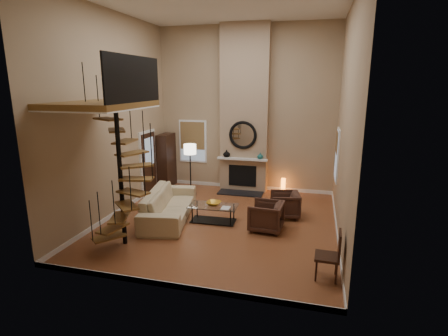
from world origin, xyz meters
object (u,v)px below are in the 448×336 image
(armchair_near, at_px, (287,205))
(side_chair, at_px, (332,253))
(coffee_table, at_px, (213,211))
(floor_lamp, at_px, (190,153))
(sofa, at_px, (169,204))
(hutch, at_px, (167,160))
(accent_lamp, at_px, (283,186))
(armchair_far, at_px, (269,217))

(armchair_near, bearing_deg, side_chair, 7.48)
(coffee_table, bearing_deg, side_chair, -35.93)
(floor_lamp, height_order, side_chair, floor_lamp)
(sofa, bearing_deg, hutch, 13.88)
(coffee_table, bearing_deg, sofa, -176.81)
(coffee_table, xyz_separation_m, accent_lamp, (1.57, 2.99, -0.03))
(armchair_near, bearing_deg, coffee_table, -77.89)
(armchair_far, distance_m, accent_lamp, 3.16)
(sofa, bearing_deg, accent_lamp, -53.34)
(sofa, xyz_separation_m, armchair_far, (2.77, -0.10, -0.04))
(armchair_near, distance_m, coffee_table, 2.08)
(armchair_near, relative_size, armchair_far, 0.95)
(hutch, xyz_separation_m, floor_lamp, (1.19, -0.79, 0.46))
(armchair_near, xyz_separation_m, side_chair, (1.08, -3.01, 0.17))
(side_chair, bearing_deg, sofa, 153.74)
(armchair_far, bearing_deg, hutch, -122.42)
(hutch, bearing_deg, armchair_far, -36.15)
(hutch, relative_size, coffee_table, 1.43)
(sofa, xyz_separation_m, side_chair, (4.22, -2.08, 0.13))
(hutch, relative_size, side_chair, 1.93)
(armchair_far, xyz_separation_m, side_chair, (1.45, -1.98, 0.17))
(floor_lamp, bearing_deg, hutch, 146.47)
(floor_lamp, bearing_deg, accent_lamp, 18.16)
(sofa, bearing_deg, armchair_far, -102.80)
(armchair_far, relative_size, accent_lamp, 1.55)
(sofa, xyz_separation_m, armchair_near, (3.14, 0.93, -0.04))
(hutch, xyz_separation_m, armchair_far, (4.09, -2.98, -0.60))
(armchair_near, bearing_deg, hutch, -125.95)
(coffee_table, bearing_deg, floor_lamp, 124.23)
(hutch, bearing_deg, side_chair, -41.88)
(armchair_near, relative_size, floor_lamp, 0.46)
(accent_lamp, relative_size, side_chair, 0.55)
(sofa, xyz_separation_m, floor_lamp, (-0.13, 2.09, 1.02))
(sofa, bearing_deg, coffee_table, -97.50)
(coffee_table, distance_m, side_chair, 3.67)
(hutch, xyz_separation_m, sofa, (1.32, -2.88, -0.55))
(hutch, relative_size, armchair_near, 2.41)
(hutch, height_order, armchair_near, hutch)
(floor_lamp, bearing_deg, armchair_far, -37.17)
(sofa, height_order, floor_lamp, floor_lamp)
(sofa, height_order, side_chair, side_chair)
(armchair_far, bearing_deg, accent_lamp, -177.19)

